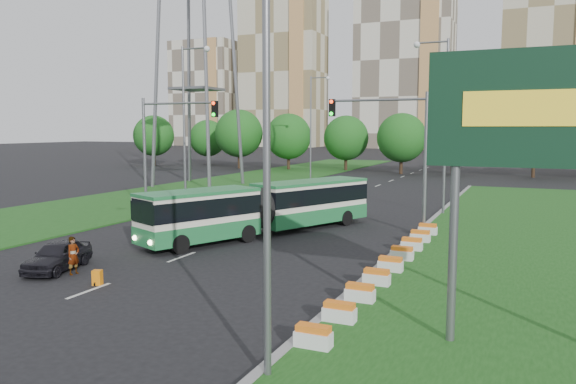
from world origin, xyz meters
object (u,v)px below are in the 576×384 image
at_px(car_left_far, 217,200).
at_px(shopping_trolley, 97,278).
at_px(traffic_mast_left, 164,138).
at_px(pedestrian, 73,256).
at_px(articulated_bus, 261,208).
at_px(traffic_mast_median, 397,140).
at_px(billboard, 550,122).
at_px(car_left_near, 58,255).

bearing_deg(car_left_far, shopping_trolley, -88.00).
xyz_separation_m(traffic_mast_left, shopping_trolley, (7.12, -14.25, -5.06)).
bearing_deg(pedestrian, articulated_bus, -11.66).
xyz_separation_m(traffic_mast_median, traffic_mast_left, (-15.16, -1.00, 0.00)).
distance_m(traffic_mast_left, articulated_bus, 9.35).
xyz_separation_m(billboard, car_left_near, (-18.66, 1.85, -5.53)).
distance_m(car_left_far, shopping_trolley, 20.09).
relative_size(articulated_bus, car_left_far, 3.39).
bearing_deg(car_left_far, articulated_bus, -60.83).
xyz_separation_m(traffic_mast_left, car_left_near, (3.97, -13.15, -4.72)).
relative_size(articulated_bus, car_left_near, 4.04).
xyz_separation_m(car_left_far, pedestrian, (4.09, -18.29, 0.06)).
distance_m(billboard, articulated_bus, 19.75).
xyz_separation_m(traffic_mast_median, car_left_far, (-14.15, 3.89, -4.62)).
distance_m(traffic_mast_median, car_left_far, 15.38).
bearing_deg(shopping_trolley, traffic_mast_median, 44.61).
height_order(articulated_bus, car_left_far, articulated_bus).
distance_m(traffic_mast_median, shopping_trolley, 17.97).
bearing_deg(articulated_bus, billboard, -16.98).
height_order(articulated_bus, shopping_trolley, articulated_bus).
xyz_separation_m(traffic_mast_median, articulated_bus, (-6.96, -3.34, -3.83)).
xyz_separation_m(pedestrian, shopping_trolley, (2.02, -0.85, -0.50)).
height_order(traffic_mast_median, car_left_far, traffic_mast_median).
bearing_deg(shopping_trolley, car_left_near, 143.15).
distance_m(pedestrian, shopping_trolley, 2.25).
distance_m(articulated_bus, pedestrian, 11.51).
bearing_deg(billboard, shopping_trolley, 177.23).
relative_size(articulated_bus, shopping_trolley, 25.95).
bearing_deg(pedestrian, billboard, -91.22).
relative_size(traffic_mast_median, shopping_trolley, 13.79).
bearing_deg(car_left_near, traffic_mast_median, 36.96).
height_order(traffic_mast_left, articulated_bus, traffic_mast_left).
relative_size(car_left_near, pedestrian, 2.36).
xyz_separation_m(traffic_mast_median, pedestrian, (-10.06, -14.40, -4.56)).
height_order(traffic_mast_median, car_left_near, traffic_mast_median).
distance_m(car_left_near, car_left_far, 18.28).
relative_size(traffic_mast_left, pedestrian, 5.06).
height_order(traffic_mast_left, car_left_far, traffic_mast_left).
height_order(billboard, articulated_bus, billboard).
bearing_deg(billboard, car_left_far, 137.38).
distance_m(car_left_far, pedestrian, 18.74).
bearing_deg(car_left_near, car_left_far, 84.60).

